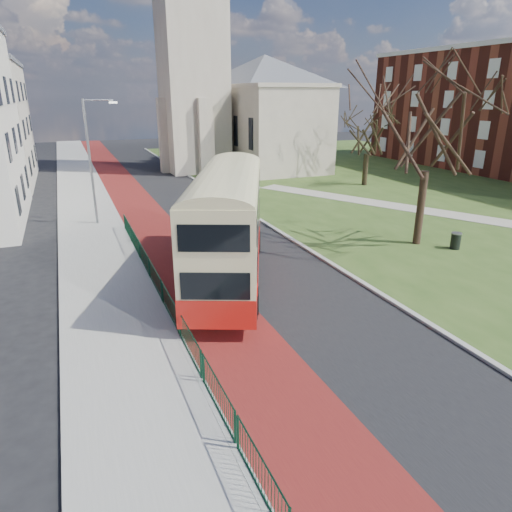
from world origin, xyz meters
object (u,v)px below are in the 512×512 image
streetlamp (92,156)px  litter_bin (456,241)px  bus (228,221)px  winter_tree_near (433,108)px  winter_tree_far (369,129)px

streetlamp → litter_bin: bearing=-35.9°
bus → winter_tree_near: (12.01, 0.85, 4.76)m
winter_tree_far → litter_bin: 20.04m
litter_bin → streetlamp: bearing=144.1°
bus → winter_tree_far: 26.71m
streetlamp → bus: (4.94, -12.46, -1.71)m
winter_tree_far → bus: bearing=-138.9°
streetlamp → winter_tree_far: bearing=11.4°
winter_tree_far → winter_tree_near: bearing=-115.7°
winter_tree_near → winter_tree_far: winter_tree_near is taller
streetlamp → winter_tree_far: streetlamp is taller
winter_tree_far → streetlamp: bearing=-168.6°
streetlamp → winter_tree_near: bearing=-34.4°
winter_tree_far → litter_bin: bearing=-110.1°
streetlamp → bus: streetlamp is taller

